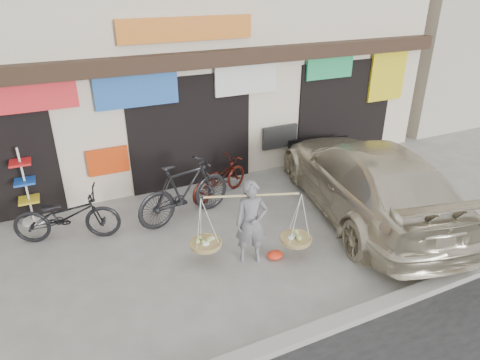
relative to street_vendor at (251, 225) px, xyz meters
name	(u,v)px	position (x,y,z in m)	size (l,w,h in m)	color
ground	(257,259)	(0.11, -0.04, -0.72)	(70.00, 70.00, 0.00)	gray
kerb	(320,329)	(0.11, -2.04, -0.66)	(70.00, 0.25, 0.12)	gray
shophouse_block	(152,27)	(0.11, 6.37, 2.72)	(14.00, 6.32, 7.00)	beige
neighbor_east	(475,17)	(13.61, 6.96, 2.48)	(12.00, 7.00, 6.40)	#AFA491
street_vendor	(251,225)	(0.00, 0.00, 0.00)	(2.11, 1.12, 1.58)	slate
bike_0	(67,216)	(-2.94, 2.12, -0.20)	(0.70, 2.01, 1.06)	black
bike_1	(185,191)	(-0.61, 1.92, -0.07)	(0.62, 2.19, 1.31)	black
bike_2	(219,179)	(0.44, 2.57, -0.27)	(0.60, 1.72, 0.90)	#4F150D
suv	(366,178)	(3.02, 0.57, 0.08)	(3.41, 5.92, 1.62)	beige
display_rack	(28,193)	(-3.59, 3.15, -0.05)	(0.46, 0.46, 1.68)	silver
red_bag	(275,255)	(0.41, -0.16, -0.65)	(0.31, 0.25, 0.14)	red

